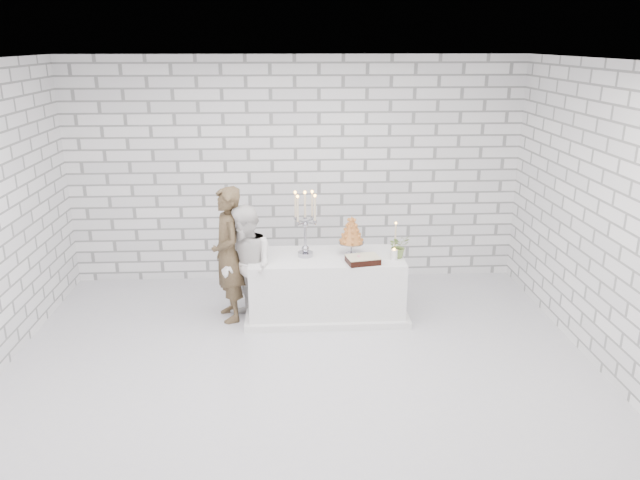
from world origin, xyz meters
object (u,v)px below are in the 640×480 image
(groom, at_px, (228,255))
(bride, at_px, (247,266))
(cake_table, at_px, (326,286))
(croquembouche, at_px, (351,235))
(candelabra, at_px, (305,224))

(groom, height_order, bride, groom)
(cake_table, relative_size, bride, 1.28)
(groom, height_order, croquembouche, groom)
(candelabra, bearing_deg, groom, -177.29)
(bride, relative_size, croquembouche, 2.98)
(groom, bearing_deg, cake_table, 73.35)
(cake_table, distance_m, candelabra, 0.81)
(groom, height_order, candelabra, groom)
(cake_table, distance_m, groom, 1.22)
(cake_table, distance_m, bride, 0.99)
(candelabra, relative_size, croquembouche, 1.66)
(bride, height_order, croquembouche, bride)
(groom, bearing_deg, croquembouche, 75.08)
(groom, distance_m, bride, 0.29)
(cake_table, relative_size, groom, 1.12)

